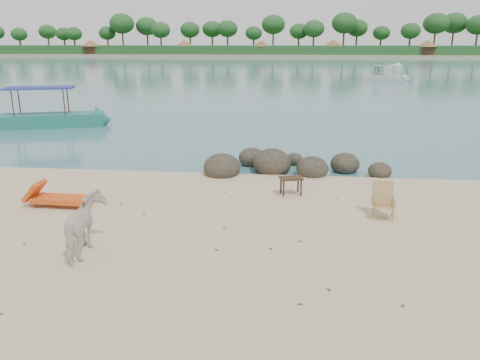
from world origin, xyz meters
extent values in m
plane|color=#3B7677|center=(0.00, 90.00, 0.00)|extent=(400.00, 400.00, 0.00)
cube|color=tan|center=(0.00, 170.00, 0.00)|extent=(420.00, 90.00, 1.40)
cube|color=#1E4C1E|center=(0.00, 135.00, 1.90)|extent=(420.00, 18.00, 2.40)
ellipsoid|color=#2D281E|center=(-0.35, 5.93, 0.22)|extent=(1.28, 1.40, 0.96)
ellipsoid|color=#2D281E|center=(1.35, 6.63, 0.24)|extent=(1.37, 1.51, 1.03)
ellipsoid|color=#2D281E|center=(2.75, 6.23, 0.19)|extent=(1.10, 1.21, 0.83)
ellipsoid|color=#2D281E|center=(3.95, 7.03, 0.18)|extent=(1.04, 1.14, 0.78)
ellipsoid|color=#2D281E|center=(5.05, 6.33, 0.14)|extent=(0.79, 0.87, 0.59)
ellipsoid|color=#2D281E|center=(0.55, 7.63, 0.18)|extent=(1.00, 1.10, 0.75)
ellipsoid|color=#2D281E|center=(2.15, 7.83, 0.11)|extent=(0.63, 0.70, 0.47)
imported|color=silver|center=(-2.36, -0.63, 0.63)|extent=(0.91, 1.59, 1.27)
plane|color=brown|center=(0.39, -0.19, 0.01)|extent=(0.14, 0.14, 0.00)
plane|color=brown|center=(3.95, -2.09, 0.01)|extent=(0.13, 0.13, 0.00)
plane|color=brown|center=(1.57, -0.01, 0.01)|extent=(0.14, 0.14, 0.00)
plane|color=brown|center=(3.37, 3.66, 0.01)|extent=(0.14, 0.14, 0.00)
plane|color=brown|center=(2.24, 0.46, 0.01)|extent=(0.14, 0.14, 0.00)
plane|color=brown|center=(-2.86, -3.06, 0.01)|extent=(0.11, 0.11, 0.00)
plane|color=brown|center=(0.02, 3.85, 0.01)|extent=(0.13, 0.13, 0.00)
plane|color=brown|center=(-3.98, -0.35, 0.01)|extent=(0.12, 0.12, 0.00)
plane|color=brown|center=(-4.45, 3.04, 0.01)|extent=(0.14, 0.14, 0.00)
plane|color=brown|center=(2.17, -2.23, 0.01)|extent=(0.11, 0.11, 0.00)
plane|color=brown|center=(0.40, 1.03, 0.01)|extent=(0.14, 0.14, 0.00)
plane|color=brown|center=(-1.86, 1.79, 0.01)|extent=(0.13, 0.13, 0.00)
plane|color=brown|center=(-2.72, 2.48, 0.01)|extent=(0.14, 0.14, 0.00)
plane|color=brown|center=(2.71, -1.67, 0.01)|extent=(0.13, 0.13, 0.00)
camera|label=1|loc=(1.86, -9.49, 4.44)|focal=35.00mm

